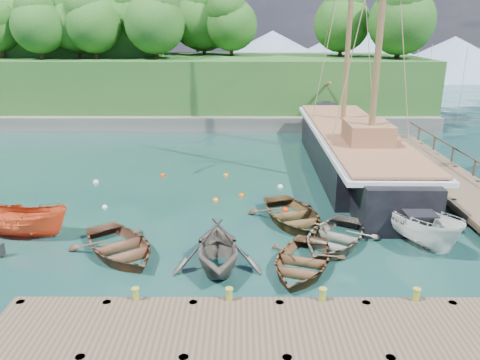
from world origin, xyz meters
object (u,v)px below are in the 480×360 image
object	(u,v)px
rowboat_3	(333,245)
schooner	(353,153)
rowboat_0	(121,255)
motorboat_orange	(26,236)
rowboat_4	(292,223)
rowboat_1	(218,268)
cabin_boat_white	(414,241)
rowboat_2	(301,269)

from	to	relation	value
rowboat_3	schooner	world-z (taller)	schooner
rowboat_0	motorboat_orange	distance (m)	5.03
rowboat_4	motorboat_orange	xyz separation A→B (m)	(-12.16, -1.54, 0.00)
rowboat_1	cabin_boat_white	world-z (taller)	rowboat_1
rowboat_0	rowboat_2	world-z (taller)	rowboat_0
rowboat_4	motorboat_orange	distance (m)	12.26
cabin_boat_white	schooner	bearing A→B (deg)	70.01
motorboat_orange	rowboat_4	bearing A→B (deg)	-75.65
rowboat_0	motorboat_orange	xyz separation A→B (m)	(-4.71, 1.78, 0.00)
rowboat_2	cabin_boat_white	distance (m)	5.87
rowboat_3	rowboat_2	bearing A→B (deg)	-97.18
rowboat_3	rowboat_0	bearing A→B (deg)	-143.42
rowboat_1	rowboat_2	world-z (taller)	rowboat_1
rowboat_2	rowboat_3	size ratio (longest dim) A/B	0.94
rowboat_0	schooner	xyz separation A→B (m)	(12.25, 12.04, 1.11)
rowboat_3	schooner	bearing A→B (deg)	104.17
schooner	rowboat_2	bearing A→B (deg)	-109.83
rowboat_1	cabin_boat_white	size ratio (longest dim) A/B	0.82
rowboat_2	motorboat_orange	size ratio (longest dim) A/B	1.03
rowboat_0	cabin_boat_white	xyz separation A→B (m)	(12.61, 1.32, 0.00)
motorboat_orange	rowboat_1	bearing A→B (deg)	-101.23
cabin_boat_white	rowboat_1	bearing A→B (deg)	174.15
rowboat_0	rowboat_4	xyz separation A→B (m)	(7.45, 3.31, 0.00)
rowboat_2	rowboat_3	world-z (taller)	rowboat_3
rowboat_3	rowboat_4	distance (m)	2.82
rowboat_2	motorboat_orange	world-z (taller)	motorboat_orange
schooner	rowboat_0	bearing A→B (deg)	-134.85
rowboat_0	rowboat_2	distance (m)	7.40
schooner	rowboat_1	bearing A→B (deg)	-121.18
cabin_boat_white	schooner	xyz separation A→B (m)	(-0.36, 10.73, 1.11)
rowboat_1	rowboat_4	size ratio (longest dim) A/B	0.83
rowboat_2	schooner	world-z (taller)	schooner
motorboat_orange	schooner	xyz separation A→B (m)	(16.96, 10.27, 1.11)
rowboat_0	schooner	distance (m)	17.22
rowboat_0	cabin_boat_white	size ratio (longest dim) A/B	0.96
rowboat_2	schooner	distance (m)	14.19
rowboat_1	rowboat_3	bearing A→B (deg)	18.47
rowboat_1	rowboat_3	size ratio (longest dim) A/B	0.87
rowboat_1	motorboat_orange	xyz separation A→B (m)	(-8.78, 2.91, 0.00)
rowboat_1	motorboat_orange	world-z (taller)	rowboat_1
rowboat_0	rowboat_4	world-z (taller)	rowboat_4
rowboat_2	rowboat_4	xyz separation A→B (m)	(0.15, 4.52, 0.00)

